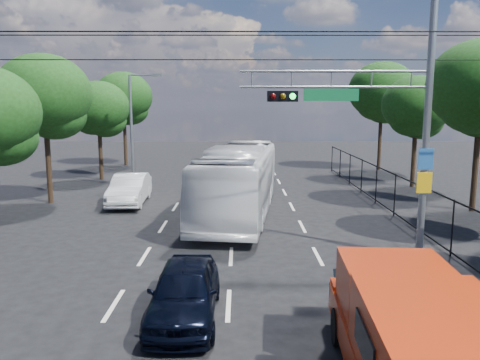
{
  "coord_description": "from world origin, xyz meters",
  "views": [
    {
      "loc": [
        0.28,
        -7.54,
        5.17
      ],
      "look_at": [
        0.31,
        7.21,
        2.8
      ],
      "focal_mm": 35.0,
      "sensor_mm": 36.0,
      "label": 1
    }
  ],
  "objects_px": {
    "white_bus": "(239,180)",
    "red_pickup": "(413,337)",
    "signal_mast": "(391,103)",
    "navy_hatchback": "(184,291)",
    "white_van": "(130,189)"
  },
  "relations": [
    {
      "from": "white_bus",
      "to": "red_pickup",
      "type": "bearing_deg",
      "value": -70.83
    },
    {
      "from": "red_pickup",
      "to": "white_bus",
      "type": "xyz_separation_m",
      "value": [
        -3.02,
        14.31,
        0.46
      ]
    },
    {
      "from": "signal_mast",
      "to": "white_bus",
      "type": "relative_size",
      "value": 0.8
    },
    {
      "from": "signal_mast",
      "to": "navy_hatchback",
      "type": "height_order",
      "value": "signal_mast"
    },
    {
      "from": "white_van",
      "to": "red_pickup",
      "type": "bearing_deg",
      "value": -64.66
    },
    {
      "from": "signal_mast",
      "to": "white_van",
      "type": "distance_m",
      "value": 14.58
    },
    {
      "from": "signal_mast",
      "to": "white_van",
      "type": "relative_size",
      "value": 2.0
    },
    {
      "from": "red_pickup",
      "to": "signal_mast",
      "type": "bearing_deg",
      "value": 75.98
    },
    {
      "from": "red_pickup",
      "to": "navy_hatchback",
      "type": "height_order",
      "value": "red_pickup"
    },
    {
      "from": "signal_mast",
      "to": "red_pickup",
      "type": "distance_m",
      "value": 9.14
    },
    {
      "from": "red_pickup",
      "to": "white_van",
      "type": "bearing_deg",
      "value": 117.82
    },
    {
      "from": "red_pickup",
      "to": "navy_hatchback",
      "type": "bearing_deg",
      "value": 143.61
    },
    {
      "from": "red_pickup",
      "to": "white_van",
      "type": "relative_size",
      "value": 1.28
    },
    {
      "from": "navy_hatchback",
      "to": "red_pickup",
      "type": "bearing_deg",
      "value": -36.47
    },
    {
      "from": "white_bus",
      "to": "white_van",
      "type": "height_order",
      "value": "white_bus"
    }
  ]
}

